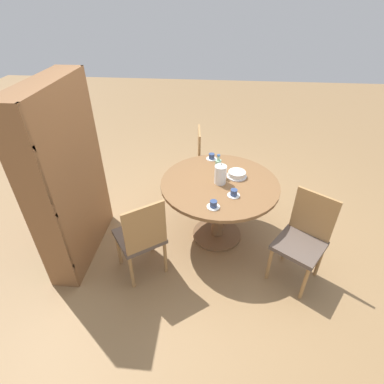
% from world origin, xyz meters
% --- Properties ---
extents(ground_plane, '(14.00, 14.00, 0.00)m').
position_xyz_m(ground_plane, '(0.00, 0.00, 0.00)').
color(ground_plane, '#937047').
extents(dining_table, '(1.25, 1.25, 0.75)m').
position_xyz_m(dining_table, '(0.00, 0.00, 0.59)').
color(dining_table, brown).
rests_on(dining_table, ground_plane).
extents(chair_a, '(0.59, 0.59, 0.93)m').
position_xyz_m(chair_a, '(-0.49, -0.81, 0.49)').
color(chair_a, '#A87A47').
rests_on(chair_a, ground_plane).
extents(chair_b, '(0.46, 0.46, 0.93)m').
position_xyz_m(chair_b, '(0.94, 0.15, 0.49)').
color(chair_b, '#A87A47').
rests_on(chair_b, ground_plane).
extents(chair_c, '(0.59, 0.59, 0.93)m').
position_xyz_m(chair_c, '(-0.62, 0.72, 0.49)').
color(chair_c, '#A87A47').
rests_on(chair_c, ground_plane).
extents(bookshelf, '(1.10, 0.28, 1.84)m').
position_xyz_m(bookshelf, '(-0.33, 1.46, 0.90)').
color(bookshelf, brown).
rests_on(bookshelf, ground_plane).
extents(coffee_pot, '(0.12, 0.12, 0.24)m').
position_xyz_m(coffee_pot, '(-0.01, -0.00, 0.86)').
color(coffee_pot, white).
rests_on(coffee_pot, dining_table).
extents(water_bottle, '(0.07, 0.07, 0.26)m').
position_xyz_m(water_bottle, '(0.13, 0.03, 0.86)').
color(water_bottle, '#99C6A3').
rests_on(water_bottle, dining_table).
extents(cake_main, '(0.22, 0.22, 0.06)m').
position_xyz_m(cake_main, '(0.13, -0.18, 0.78)').
color(cake_main, silver).
rests_on(cake_main, dining_table).
extents(cup_a, '(0.12, 0.12, 0.07)m').
position_xyz_m(cup_a, '(0.50, 0.11, 0.78)').
color(cup_a, white).
rests_on(cup_a, dining_table).
extents(cup_b, '(0.12, 0.12, 0.07)m').
position_xyz_m(cup_b, '(-0.23, -0.14, 0.78)').
color(cup_b, white).
rests_on(cup_b, dining_table).
extents(cup_c, '(0.12, 0.12, 0.07)m').
position_xyz_m(cup_c, '(-0.43, 0.06, 0.78)').
color(cup_c, white).
rests_on(cup_c, dining_table).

